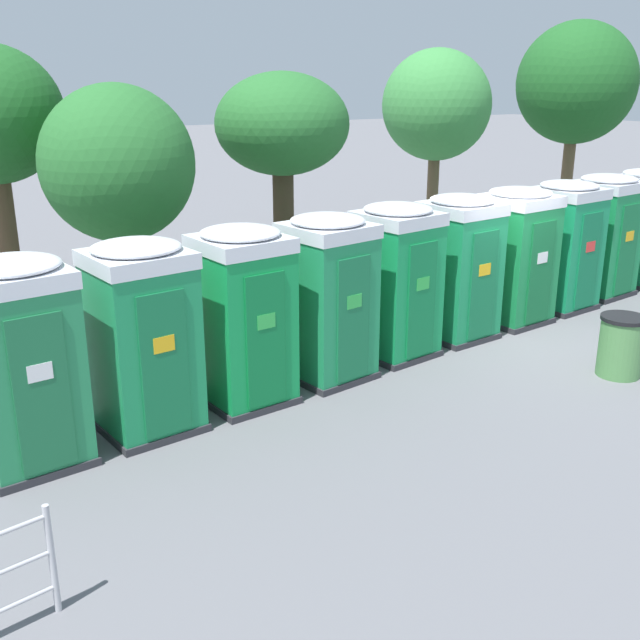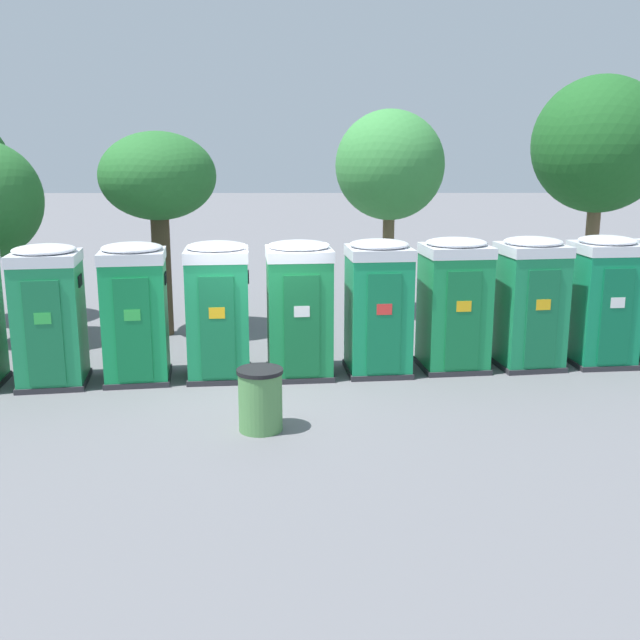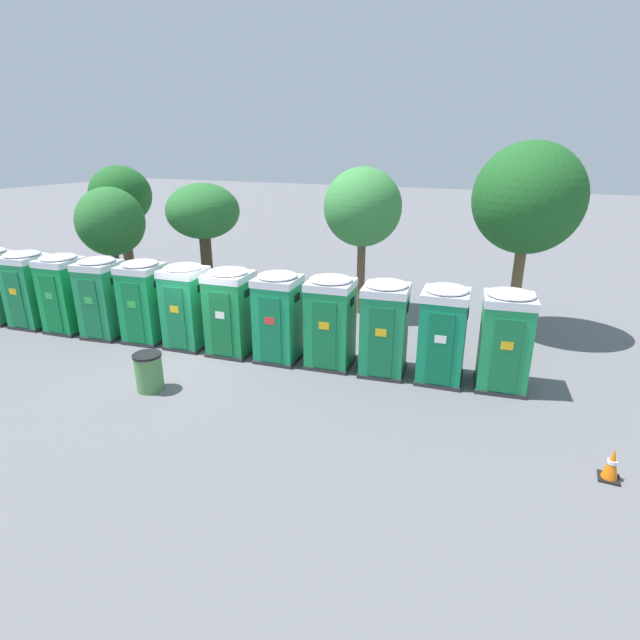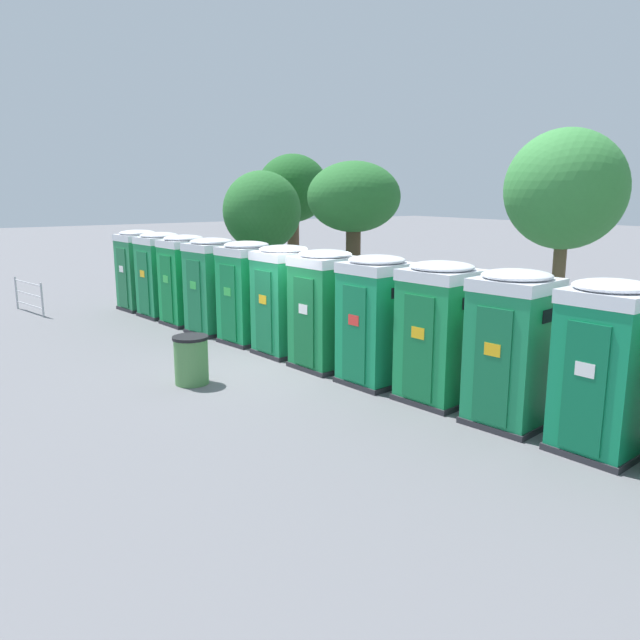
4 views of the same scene
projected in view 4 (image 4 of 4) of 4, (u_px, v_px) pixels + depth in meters
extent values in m
plane|color=slate|center=(283.00, 365.00, 13.70)|extent=(120.00, 120.00, 0.00)
cube|color=#2D2D33|center=(142.00, 308.00, 20.11)|extent=(1.32, 1.33, 0.10)
cube|color=#23854E|center=(140.00, 274.00, 19.89)|extent=(1.25, 1.27, 2.10)
cube|color=#1B673D|center=(122.00, 278.00, 19.52)|extent=(0.62, 0.10, 1.85)
cube|color=white|center=(121.00, 269.00, 19.46)|extent=(0.28, 0.04, 0.20)
cube|color=black|center=(147.00, 252.00, 19.32)|extent=(0.07, 0.36, 0.20)
cube|color=silver|center=(137.00, 237.00, 19.65)|extent=(1.29, 1.31, 0.20)
ellipsoid|color=silver|center=(137.00, 233.00, 19.62)|extent=(1.23, 1.24, 0.18)
cube|color=#2D2D33|center=(163.00, 314.00, 19.01)|extent=(1.34, 1.33, 0.10)
cube|color=#1A8A4E|center=(161.00, 279.00, 18.78)|extent=(1.27, 1.27, 2.10)
cube|color=#146C3D|center=(143.00, 283.00, 18.42)|extent=(0.63, 0.11, 1.85)
cube|color=yellow|center=(142.00, 274.00, 18.35)|extent=(0.28, 0.04, 0.20)
cube|color=black|center=(169.00, 256.00, 18.20)|extent=(0.07, 0.36, 0.20)
cube|color=silver|center=(159.00, 240.00, 18.55)|extent=(1.31, 1.31, 0.20)
ellipsoid|color=silver|center=(159.00, 235.00, 18.52)|extent=(1.25, 1.24, 0.18)
cube|color=#2D2D33|center=(187.00, 322.00, 17.90)|extent=(1.29, 1.31, 0.10)
cube|color=#129245|center=(185.00, 284.00, 17.67)|extent=(1.23, 1.25, 2.10)
cube|color=#0E7235|center=(167.00, 289.00, 17.31)|extent=(0.61, 0.09, 1.85)
cube|color=green|center=(165.00, 279.00, 17.25)|extent=(0.28, 0.04, 0.20)
cube|color=black|center=(194.00, 260.00, 17.10)|extent=(0.06, 0.36, 0.20)
cube|color=silver|center=(183.00, 243.00, 17.44)|extent=(1.27, 1.29, 0.20)
ellipsoid|color=silver|center=(183.00, 238.00, 17.41)|extent=(1.20, 1.23, 0.18)
cube|color=#2D2D33|center=(214.00, 331.00, 16.79)|extent=(1.35, 1.37, 0.10)
cube|color=#1D8C51|center=(213.00, 290.00, 16.56)|extent=(1.28, 1.30, 2.10)
cube|color=#166D3F|center=(194.00, 296.00, 16.18)|extent=(0.61, 0.13, 1.85)
cube|color=green|center=(193.00, 285.00, 16.12)|extent=(0.28, 0.05, 0.20)
cube|color=black|center=(224.00, 265.00, 16.01)|extent=(0.08, 0.36, 0.20)
cube|color=silver|center=(211.00, 247.00, 16.33)|extent=(1.32, 1.34, 0.20)
ellipsoid|color=silver|center=(211.00, 241.00, 16.30)|extent=(1.26, 1.28, 0.18)
cube|color=#2D2D33|center=(249.00, 340.00, 15.75)|extent=(1.32, 1.35, 0.10)
cube|color=#15934D|center=(248.00, 297.00, 15.52)|extent=(1.26, 1.29, 2.10)
cube|color=#10733C|center=(228.00, 303.00, 15.15)|extent=(0.61, 0.12, 1.85)
cube|color=green|center=(227.00, 292.00, 15.08)|extent=(0.28, 0.05, 0.20)
cube|color=black|center=(261.00, 270.00, 14.97)|extent=(0.08, 0.36, 0.20)
cube|color=silver|center=(246.00, 251.00, 15.29)|extent=(1.30, 1.33, 0.20)
ellipsoid|color=silver|center=(246.00, 245.00, 15.26)|extent=(1.23, 1.26, 0.18)
cube|color=#2D2D33|center=(285.00, 351.00, 14.64)|extent=(1.27, 1.30, 0.10)
cube|color=#1A8D52|center=(284.00, 305.00, 14.42)|extent=(1.21, 1.24, 2.10)
cube|color=#146E40|center=(263.00, 311.00, 14.07)|extent=(0.61, 0.09, 1.85)
cube|color=yellow|center=(263.00, 300.00, 14.00)|extent=(0.28, 0.03, 0.20)
cube|color=black|center=(299.00, 276.00, 13.85)|extent=(0.06, 0.36, 0.20)
cube|color=silver|center=(284.00, 256.00, 14.19)|extent=(1.25, 1.28, 0.20)
ellipsoid|color=silver|center=(284.00, 249.00, 14.16)|extent=(1.19, 1.21, 0.18)
cube|color=#2D2D33|center=(325.00, 365.00, 13.51)|extent=(1.33, 1.31, 0.10)
cube|color=#188444|center=(325.00, 315.00, 13.28)|extent=(1.27, 1.25, 2.10)
cube|color=#136735|center=(304.00, 322.00, 12.93)|extent=(0.64, 0.09, 1.85)
cube|color=white|center=(303.00, 309.00, 12.86)|extent=(0.28, 0.04, 0.20)
cube|color=black|center=(344.00, 284.00, 12.69)|extent=(0.06, 0.36, 0.20)
cube|color=silver|center=(325.00, 261.00, 13.05)|extent=(1.30, 1.29, 0.20)
ellipsoid|color=silver|center=(325.00, 254.00, 13.02)|extent=(1.24, 1.23, 0.18)
cube|color=#2D2D33|center=(375.00, 380.00, 12.41)|extent=(1.30, 1.31, 0.10)
cube|color=#158F55|center=(376.00, 326.00, 12.19)|extent=(1.23, 1.25, 2.10)
cube|color=#107042|center=(354.00, 334.00, 11.83)|extent=(0.62, 0.09, 1.85)
cube|color=red|center=(353.00, 320.00, 11.76)|extent=(0.28, 0.04, 0.20)
cube|color=black|center=(398.00, 293.00, 11.61)|extent=(0.06, 0.36, 0.20)
cube|color=silver|center=(377.00, 268.00, 11.95)|extent=(1.27, 1.29, 0.20)
ellipsoid|color=silver|center=(377.00, 260.00, 11.92)|extent=(1.21, 1.23, 0.18)
cube|color=#2D2D33|center=(437.00, 397.00, 11.37)|extent=(1.37, 1.34, 0.10)
cube|color=#188B4A|center=(439.00, 339.00, 11.14)|extent=(1.30, 1.28, 2.10)
cube|color=#136D39|center=(418.00, 348.00, 10.78)|extent=(0.64, 0.11, 1.85)
cube|color=yellow|center=(418.00, 333.00, 10.71)|extent=(0.28, 0.04, 0.20)
cube|color=black|center=(469.00, 303.00, 10.55)|extent=(0.07, 0.36, 0.20)
cube|color=silver|center=(442.00, 275.00, 10.91)|extent=(1.34, 1.31, 0.20)
ellipsoid|color=silver|center=(442.00, 267.00, 10.88)|extent=(1.28, 1.25, 0.18)
cube|color=#2D2D33|center=(508.00, 420.00, 10.24)|extent=(1.35, 1.36, 0.10)
cube|color=#19864F|center=(512.00, 355.00, 10.02)|extent=(1.28, 1.30, 2.10)
cube|color=#13693E|center=(492.00, 367.00, 9.64)|extent=(0.62, 0.12, 1.85)
cube|color=yellow|center=(492.00, 350.00, 9.57)|extent=(0.28, 0.05, 0.20)
cube|color=black|center=(549.00, 316.00, 9.46)|extent=(0.08, 0.36, 0.20)
cube|color=silver|center=(516.00, 285.00, 9.79)|extent=(1.32, 1.34, 0.20)
ellipsoid|color=silver|center=(517.00, 275.00, 9.76)|extent=(1.26, 1.27, 0.18)
cube|color=#2D2D33|center=(597.00, 448.00, 9.15)|extent=(1.27, 1.31, 0.10)
cube|color=#108452|center=(604.00, 376.00, 8.93)|extent=(1.21, 1.25, 2.10)
cube|color=#0C6740|center=(584.00, 389.00, 8.57)|extent=(0.61, 0.09, 1.85)
cube|color=white|center=(585.00, 370.00, 8.50)|extent=(0.28, 0.04, 0.20)
cube|color=silver|center=(612.00, 297.00, 8.69)|extent=(1.25, 1.28, 0.20)
ellipsoid|color=silver|center=(613.00, 286.00, 8.66)|extent=(1.19, 1.22, 0.18)
cylinder|color=brown|center=(293.00, 252.00, 22.17)|extent=(0.42, 0.42, 3.19)
ellipsoid|color=#1E5B23|center=(293.00, 188.00, 21.71)|extent=(2.47, 2.47, 2.34)
cylinder|color=#4C3826|center=(353.00, 271.00, 17.52)|extent=(0.41, 0.41, 3.05)
ellipsoid|color=#286B2D|center=(354.00, 197.00, 17.11)|extent=(2.57, 2.57, 1.93)
cylinder|color=brown|center=(557.00, 290.00, 14.29)|extent=(0.29, 0.29, 3.05)
ellipsoid|color=#3D8C42|center=(565.00, 189.00, 13.83)|extent=(2.66, 2.66, 2.66)
cylinder|color=brown|center=(263.00, 271.00, 19.87)|extent=(0.26, 0.26, 2.44)
ellipsoid|color=#286B2D|center=(262.00, 211.00, 19.48)|extent=(2.44, 2.44, 2.48)
cylinder|color=#518C4C|center=(191.00, 361.00, 12.27)|extent=(0.66, 0.66, 0.90)
cylinder|color=black|center=(190.00, 338.00, 12.17)|extent=(0.70, 0.70, 0.06)
cylinder|color=#B7B7BC|center=(16.00, 293.00, 20.08)|extent=(0.06, 0.06, 1.05)
cylinder|color=#B7B7BC|center=(42.00, 300.00, 18.73)|extent=(0.06, 0.06, 1.05)
cylinder|color=#B7B7BC|center=(27.00, 283.00, 19.32)|extent=(1.97, 0.44, 0.04)
cylinder|color=#B7B7BC|center=(29.00, 294.00, 19.39)|extent=(1.97, 0.44, 0.04)
cylinder|color=#B7B7BC|center=(30.00, 305.00, 19.46)|extent=(1.97, 0.44, 0.04)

